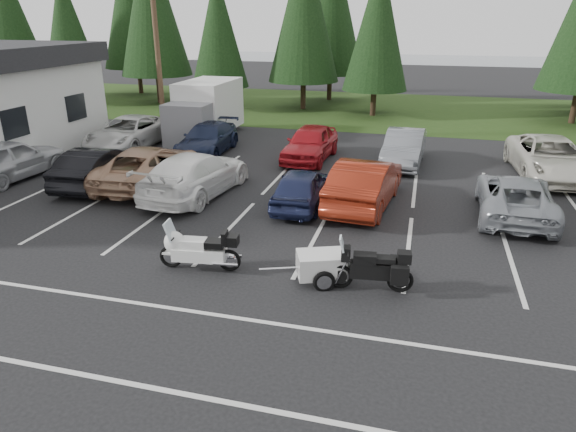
# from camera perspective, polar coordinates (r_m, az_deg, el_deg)

# --- Properties ---
(ground) EXTENTS (120.00, 120.00, 0.00)m
(ground) POSITION_cam_1_polar(r_m,az_deg,el_deg) (14.27, 0.08, -4.06)
(ground) COLOR black
(ground) RESTS_ON ground
(grass_strip) EXTENTS (80.00, 16.00, 0.01)m
(grass_strip) POSITION_cam_1_polar(r_m,az_deg,el_deg) (37.11, 9.77, 11.60)
(grass_strip) COLOR #1D3711
(grass_strip) RESTS_ON ground
(lake_water) EXTENTS (70.00, 50.00, 0.02)m
(lake_water) POSITION_cam_1_polar(r_m,az_deg,el_deg) (67.74, 15.98, 15.44)
(lake_water) COLOR slate
(lake_water) RESTS_ON ground
(utility_pole) EXTENTS (1.60, 0.26, 9.00)m
(utility_pole) POSITION_cam_1_polar(r_m,az_deg,el_deg) (27.86, -14.35, 17.83)
(utility_pole) COLOR #473321
(utility_pole) RESTS_ON ground
(box_truck) EXTENTS (2.40, 5.60, 2.90)m
(box_truck) POSITION_cam_1_polar(r_m,az_deg,el_deg) (27.78, -9.53, 11.42)
(box_truck) COLOR silver
(box_truck) RESTS_ON ground
(stall_markings) EXTENTS (32.00, 16.00, 0.01)m
(stall_markings) POSITION_cam_1_polar(r_m,az_deg,el_deg) (16.04, 1.90, -1.07)
(stall_markings) COLOR silver
(stall_markings) RESTS_ON ground
(conifer_0) EXTENTS (4.58, 4.58, 10.66)m
(conifer_0) POSITION_cam_1_polar(r_m,az_deg,el_deg) (46.91, -28.70, 19.10)
(conifer_0) COLOR #332316
(conifer_0) RESTS_ON ground
(conifer_1) EXTENTS (3.96, 3.96, 9.22)m
(conifer_1) POSITION_cam_1_polar(r_m,az_deg,el_deg) (42.10, -23.38, 18.77)
(conifer_1) COLOR #332316
(conifer_1) RESTS_ON ground
(conifer_2) EXTENTS (5.10, 5.10, 11.89)m
(conifer_2) POSITION_cam_1_polar(r_m,az_deg,el_deg) (40.19, -14.93, 21.92)
(conifer_2) COLOR #332316
(conifer_2) RESTS_ON ground
(conifer_3) EXTENTS (3.87, 3.87, 9.02)m
(conifer_3) POSITION_cam_1_polar(r_m,az_deg,el_deg) (36.56, -7.77, 19.88)
(conifer_3) COLOR #332316
(conifer_3) RESTS_ON ground
(conifer_4) EXTENTS (4.80, 4.80, 11.17)m
(conifer_4) POSITION_cam_1_polar(r_m,az_deg,el_deg) (36.31, 1.79, 22.03)
(conifer_4) COLOR #332316
(conifer_4) RESTS_ON ground
(conifer_5) EXTENTS (4.14, 4.14, 9.63)m
(conifer_5) POSITION_cam_1_polar(r_m,az_deg,el_deg) (34.22, 9.96, 20.27)
(conifer_5) COLOR #332316
(conifer_5) RESTS_ON ground
(conifer_back_a) EXTENTS (5.28, 5.28, 12.30)m
(conifer_back_a) POSITION_cam_1_polar(r_m,az_deg,el_deg) (45.82, -16.95, 21.89)
(conifer_back_a) COLOR #332316
(conifer_back_a) RESTS_ON ground
(conifer_back_b) EXTENTS (4.97, 4.97, 11.58)m
(conifer_back_b) POSITION_cam_1_polar(r_m,az_deg,el_deg) (40.62, 4.88, 22.24)
(conifer_back_b) COLOR #332316
(conifer_back_b) RESTS_ON ground
(car_near_0) EXTENTS (2.28, 4.94, 1.64)m
(car_near_0) POSITION_cam_1_polar(r_m,az_deg,el_deg) (23.22, -28.64, 5.55)
(car_near_0) COLOR #B3B4B8
(car_near_0) RESTS_ON ground
(car_near_1) EXTENTS (1.94, 4.60, 1.48)m
(car_near_1) POSITION_cam_1_polar(r_m,az_deg,el_deg) (21.01, -20.41, 5.17)
(car_near_1) COLOR black
(car_near_1) RESTS_ON ground
(car_near_2) EXTENTS (2.88, 5.65, 1.53)m
(car_near_2) POSITION_cam_1_polar(r_m,az_deg,el_deg) (20.38, -15.17, 5.38)
(car_near_2) COLOR #A77E61
(car_near_2) RESTS_ON ground
(car_near_3) EXTENTS (2.70, 5.59, 1.57)m
(car_near_3) POSITION_cam_1_polar(r_m,az_deg,el_deg) (18.87, -10.20, 4.59)
(car_near_3) COLOR white
(car_near_3) RESTS_ON ground
(car_near_4) EXTENTS (1.69, 3.97, 1.34)m
(car_near_4) POSITION_cam_1_polar(r_m,az_deg,el_deg) (17.50, 1.51, 3.20)
(car_near_4) COLOR #1C2246
(car_near_4) RESTS_ON ground
(car_near_5) EXTENTS (2.23, 5.15, 1.65)m
(car_near_5) POSITION_cam_1_polar(r_m,az_deg,el_deg) (17.65, 8.55, 3.66)
(car_near_5) COLOR maroon
(car_near_5) RESTS_ON ground
(car_near_6) EXTENTS (2.47, 4.99, 1.36)m
(car_near_6) POSITION_cam_1_polar(r_m,az_deg,el_deg) (18.12, 23.95, 1.99)
(car_near_6) COLOR gray
(car_near_6) RESTS_ON ground
(car_far_0) EXTENTS (2.51, 5.42, 1.50)m
(car_far_0) POSITION_cam_1_polar(r_m,az_deg,el_deg) (26.76, -17.26, 8.86)
(car_far_0) COLOR silver
(car_far_0) RESTS_ON ground
(car_far_1) EXTENTS (2.17, 4.88, 1.39)m
(car_far_1) POSITION_cam_1_polar(r_m,az_deg,el_deg) (24.75, -8.94, 8.46)
(car_far_1) COLOR #161E38
(car_far_1) RESTS_ON ground
(car_far_2) EXTENTS (2.06, 4.63, 1.55)m
(car_far_2) POSITION_cam_1_polar(r_m,az_deg,el_deg) (23.33, 2.50, 8.11)
(car_far_2) COLOR maroon
(car_far_2) RESTS_ON ground
(car_far_3) EXTENTS (1.81, 4.61, 1.49)m
(car_far_3) POSITION_cam_1_polar(r_m,az_deg,el_deg) (23.09, 12.76, 7.39)
(car_far_3) COLOR slate
(car_far_3) RESTS_ON ground
(car_far_4) EXTENTS (2.94, 5.77, 1.56)m
(car_far_4) POSITION_cam_1_polar(r_m,az_deg,el_deg) (23.33, 27.07, 5.79)
(car_far_4) COLOR beige
(car_far_4) RESTS_ON ground
(touring_motorcycle) EXTENTS (2.45, 1.02, 1.32)m
(touring_motorcycle) POSITION_cam_1_polar(r_m,az_deg,el_deg) (13.28, -9.86, -3.30)
(touring_motorcycle) COLOR white
(touring_motorcycle) RESTS_ON ground
(cargo_trailer) EXTENTS (1.90, 1.48, 0.77)m
(cargo_trailer) POSITION_cam_1_polar(r_m,az_deg,el_deg) (12.63, 3.68, -5.72)
(cargo_trailer) COLOR silver
(cargo_trailer) RESTS_ON ground
(adventure_motorcycle) EXTENTS (2.32, 1.03, 1.37)m
(adventure_motorcycle) POSITION_cam_1_polar(r_m,az_deg,el_deg) (12.24, 9.18, -5.33)
(adventure_motorcycle) COLOR black
(adventure_motorcycle) RESTS_ON ground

